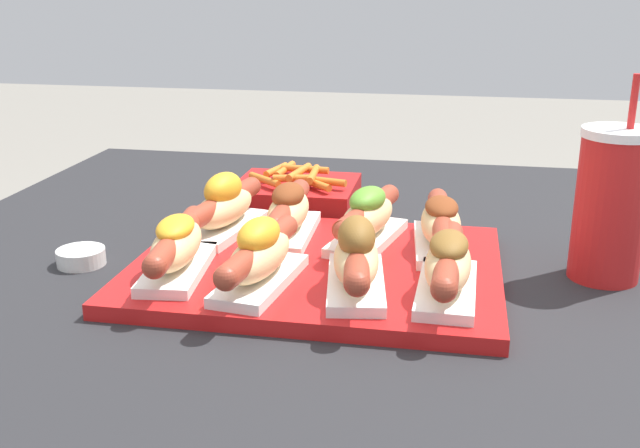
# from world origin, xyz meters

# --- Properties ---
(serving_tray) EXTENTS (0.43, 0.33, 0.02)m
(serving_tray) POSITION_xyz_m (-0.03, -0.04, 0.69)
(serving_tray) COLOR red
(serving_tray) RESTS_ON patio_table
(hot_dog_0) EXTENTS (0.08, 0.19, 0.07)m
(hot_dog_0) POSITION_xyz_m (-0.18, -0.11, 0.73)
(hot_dog_0) COLOR white
(hot_dog_0) RESTS_ON serving_tray
(hot_dog_1) EXTENTS (0.08, 0.19, 0.08)m
(hot_dog_1) POSITION_xyz_m (-0.08, -0.13, 0.73)
(hot_dog_1) COLOR white
(hot_dog_1) RESTS_ON serving_tray
(hot_dog_2) EXTENTS (0.08, 0.19, 0.08)m
(hot_dog_2) POSITION_xyz_m (0.02, -0.12, 0.74)
(hot_dog_2) COLOR white
(hot_dog_2) RESTS_ON serving_tray
(hot_dog_3) EXTENTS (0.06, 0.19, 0.07)m
(hot_dog_3) POSITION_xyz_m (0.12, -0.11, 0.73)
(hot_dog_3) COLOR white
(hot_dog_3) RESTS_ON serving_tray
(hot_dog_4) EXTENTS (0.08, 0.19, 0.08)m
(hot_dog_4) POSITION_xyz_m (-0.17, 0.04, 0.74)
(hot_dog_4) COLOR white
(hot_dog_4) RESTS_ON serving_tray
(hot_dog_5) EXTENTS (0.06, 0.19, 0.07)m
(hot_dog_5) POSITION_xyz_m (-0.09, 0.04, 0.73)
(hot_dog_5) COLOR white
(hot_dog_5) RESTS_ON serving_tray
(hot_dog_6) EXTENTS (0.09, 0.19, 0.07)m
(hot_dog_6) POSITION_xyz_m (0.02, 0.03, 0.73)
(hot_dog_6) COLOR white
(hot_dog_6) RESTS_ON serving_tray
(hot_dog_7) EXTENTS (0.07, 0.19, 0.07)m
(hot_dog_7) POSITION_xyz_m (0.11, 0.02, 0.73)
(hot_dog_7) COLOR white
(hot_dog_7) RESTS_ON serving_tray
(sauce_bowl) EXTENTS (0.06, 0.06, 0.02)m
(sauce_bowl) POSITION_xyz_m (-0.33, -0.06, 0.69)
(sauce_bowl) COLOR silver
(sauce_bowl) RESTS_ON patio_table
(drink_cup) EXTENTS (0.08, 0.08, 0.24)m
(drink_cup) POSITION_xyz_m (0.30, 0.01, 0.77)
(drink_cup) COLOR red
(drink_cup) RESTS_ON patio_table
(fries_basket) EXTENTS (0.18, 0.15, 0.06)m
(fries_basket) POSITION_xyz_m (-0.12, 0.24, 0.70)
(fries_basket) COLOR #B21919
(fries_basket) RESTS_ON patio_table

